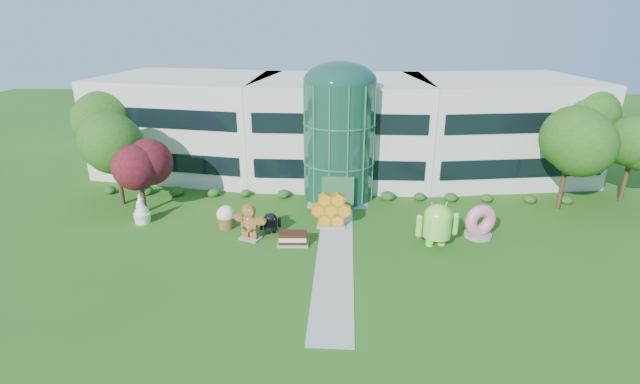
# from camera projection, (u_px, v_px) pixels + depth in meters

# --- Properties ---
(ground) EXTENTS (140.00, 140.00, 0.00)m
(ground) POSITION_uv_depth(u_px,v_px,m) (334.00, 264.00, 29.54)
(ground) COLOR #215114
(ground) RESTS_ON ground
(building) EXTENTS (46.00, 15.00, 9.30)m
(building) POSITION_uv_depth(u_px,v_px,m) (340.00, 128.00, 44.63)
(building) COLOR beige
(building) RESTS_ON ground
(atrium) EXTENTS (6.00, 6.00, 9.80)m
(atrium) POSITION_uv_depth(u_px,v_px,m) (339.00, 141.00, 38.95)
(atrium) COLOR #194738
(atrium) RESTS_ON ground
(walkway) EXTENTS (2.40, 20.00, 0.04)m
(walkway) POSITION_uv_depth(u_px,v_px,m) (335.00, 249.00, 31.40)
(walkway) COLOR #9E9E93
(walkway) RESTS_ON ground
(tree_red) EXTENTS (4.00, 4.00, 6.00)m
(tree_red) POSITION_uv_depth(u_px,v_px,m) (140.00, 177.00, 36.28)
(tree_red) COLOR #3F0C14
(tree_red) RESTS_ON ground
(trees_backdrop) EXTENTS (52.00, 8.00, 8.40)m
(trees_backdrop) POSITION_uv_depth(u_px,v_px,m) (339.00, 146.00, 40.14)
(trees_backdrop) COLOR #224C13
(trees_backdrop) RESTS_ON ground
(android_green) EXTENTS (3.42, 2.60, 3.51)m
(android_green) POSITION_uv_depth(u_px,v_px,m) (438.00, 222.00, 31.38)
(android_green) COLOR #83DA45
(android_green) RESTS_ON ground
(android_black) EXTENTS (1.90, 1.61, 1.83)m
(android_black) POSITION_uv_depth(u_px,v_px,m) (270.00, 222.00, 33.37)
(android_black) COLOR black
(android_black) RESTS_ON ground
(donut) EXTENTS (2.66, 1.94, 2.51)m
(donut) POSITION_uv_depth(u_px,v_px,m) (480.00, 221.00, 32.77)
(donut) COLOR #FF61B4
(donut) RESTS_ON ground
(gingerbread) EXTENTS (3.15, 2.11, 2.72)m
(gingerbread) POSITION_uv_depth(u_px,v_px,m) (249.00, 221.00, 32.40)
(gingerbread) COLOR brown
(gingerbread) RESTS_ON ground
(ice_cream_sandwich) EXTENTS (2.17, 1.16, 0.94)m
(ice_cream_sandwich) POSITION_uv_depth(u_px,v_px,m) (293.00, 238.00, 31.87)
(ice_cream_sandwich) COLOR black
(ice_cream_sandwich) RESTS_ON ground
(honeycomb) EXTENTS (3.15, 1.19, 2.46)m
(honeycomb) POSITION_uv_depth(u_px,v_px,m) (331.00, 211.00, 34.32)
(honeycomb) COLOR orange
(honeycomb) RESTS_ON ground
(froyo) EXTENTS (1.71, 1.71, 2.35)m
(froyo) POSITION_uv_depth(u_px,v_px,m) (141.00, 208.00, 35.00)
(froyo) COLOR white
(froyo) RESTS_ON ground
(cupcake) EXTENTS (1.89, 1.89, 1.74)m
(cupcake) POSITION_uv_depth(u_px,v_px,m) (226.00, 217.00, 34.30)
(cupcake) COLOR white
(cupcake) RESTS_ON ground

